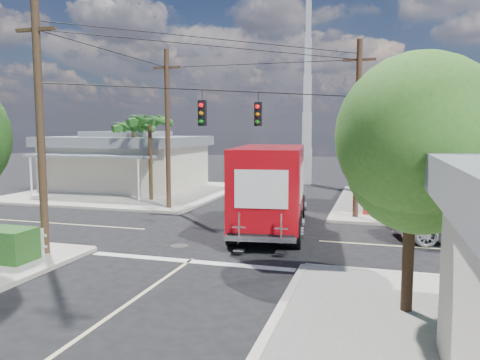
% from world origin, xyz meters
% --- Properties ---
extents(ground, '(120.00, 120.00, 0.00)m').
position_xyz_m(ground, '(0.00, 0.00, 0.00)').
color(ground, black).
rests_on(ground, ground).
extents(sidewalk_ne, '(14.12, 14.12, 0.14)m').
position_xyz_m(sidewalk_ne, '(10.88, 10.88, 0.07)').
color(sidewalk_ne, gray).
rests_on(sidewalk_ne, ground).
extents(sidewalk_nw, '(14.12, 14.12, 0.14)m').
position_xyz_m(sidewalk_nw, '(-10.88, 10.88, 0.07)').
color(sidewalk_nw, gray).
rests_on(sidewalk_nw, ground).
extents(road_markings, '(32.00, 32.00, 0.01)m').
position_xyz_m(road_markings, '(0.00, -1.47, 0.01)').
color(road_markings, beige).
rests_on(road_markings, ground).
extents(building_nw, '(10.80, 10.20, 4.30)m').
position_xyz_m(building_nw, '(-12.00, 12.46, 2.22)').
color(building_nw, beige).
rests_on(building_nw, sidewalk_nw).
extents(radio_tower, '(0.80, 0.80, 17.00)m').
position_xyz_m(radio_tower, '(0.50, 20.00, 5.64)').
color(radio_tower, silver).
rests_on(radio_tower, ground).
extents(tree_ne_front, '(4.21, 4.14, 6.66)m').
position_xyz_m(tree_ne_front, '(7.21, 6.76, 4.77)').
color(tree_ne_front, '#422D1C').
rests_on(tree_ne_front, sidewalk_ne).
extents(tree_ne_back, '(3.77, 3.66, 5.82)m').
position_xyz_m(tree_ne_back, '(9.81, 8.96, 4.19)').
color(tree_ne_back, '#422D1C').
rests_on(tree_ne_back, sidewalk_ne).
extents(tree_se, '(3.67, 3.54, 5.62)m').
position_xyz_m(tree_se, '(7.01, -7.24, 4.04)').
color(tree_se, '#422D1C').
rests_on(tree_se, sidewalk_se).
extents(palm_nw_front, '(3.01, 3.08, 5.59)m').
position_xyz_m(palm_nw_front, '(-7.50, 7.50, 5.04)').
color(palm_nw_front, '#422D1C').
rests_on(palm_nw_front, sidewalk_nw).
extents(palm_nw_back, '(3.01, 3.08, 5.19)m').
position_xyz_m(palm_nw_back, '(-9.50, 9.00, 4.67)').
color(palm_nw_back, '#422D1C').
rests_on(palm_nw_back, sidewalk_nw).
extents(utility_poles, '(12.00, 10.68, 9.00)m').
position_xyz_m(utility_poles, '(-1.58, 1.60, 4.67)').
color(utility_poles, '#473321').
rests_on(utility_poles, ground).
extents(vending_boxes, '(1.90, 0.50, 1.10)m').
position_xyz_m(vending_boxes, '(6.50, 6.20, 0.69)').
color(vending_boxes, red).
rests_on(vending_boxes, sidewalk_ne).
extents(delivery_truck, '(3.81, 9.12, 3.84)m').
position_xyz_m(delivery_truck, '(1.66, 1.34, 1.95)').
color(delivery_truck, black).
rests_on(delivery_truck, ground).
extents(parked_car, '(6.62, 4.36, 1.69)m').
position_xyz_m(parked_car, '(9.81, 1.96, 0.85)').
color(parked_car, silver).
rests_on(parked_car, ground).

